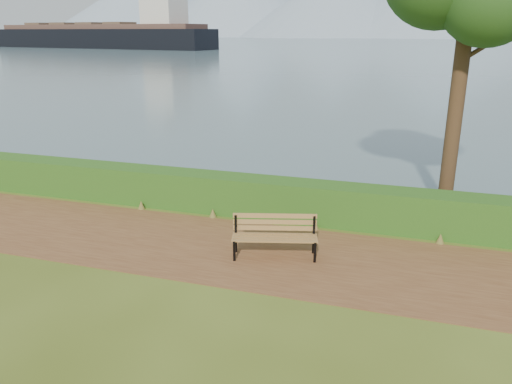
% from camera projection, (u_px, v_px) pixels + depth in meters
% --- Properties ---
extents(ground, '(140.00, 140.00, 0.00)m').
position_uv_depth(ground, '(224.00, 255.00, 10.85)').
color(ground, '#435217').
rests_on(ground, ground).
extents(path, '(40.00, 3.40, 0.01)m').
position_uv_depth(path, '(229.00, 249.00, 11.12)').
color(path, brown).
rests_on(path, ground).
extents(hedge, '(32.00, 0.85, 1.00)m').
position_uv_depth(hedge, '(259.00, 197.00, 13.05)').
color(hedge, '#1E4E16').
rests_on(hedge, ground).
extents(water, '(700.00, 510.00, 0.00)m').
position_uv_depth(water, '(412.00, 41.00, 246.81)').
color(water, '#435E6C').
rests_on(water, ground).
extents(bench, '(1.88, 0.98, 0.91)m').
position_uv_depth(bench, '(275.00, 233.00, 10.66)').
color(bench, black).
rests_on(bench, ground).
extents(cargo_ship, '(71.54, 22.92, 21.46)m').
position_uv_depth(cargo_ship, '(106.00, 36.00, 137.35)').
color(cargo_ship, black).
rests_on(cargo_ship, ground).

